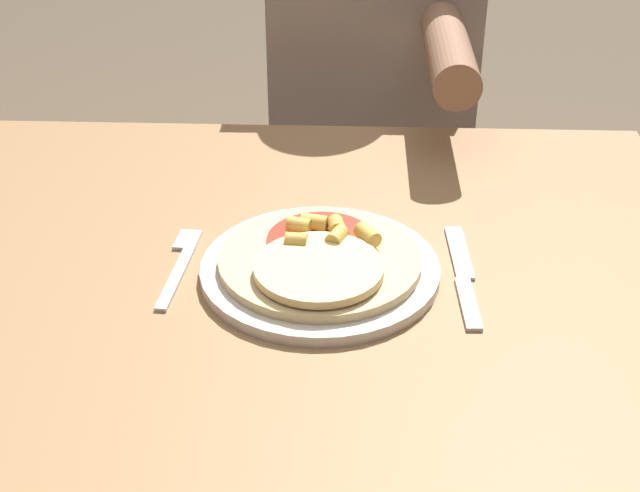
{
  "coord_description": "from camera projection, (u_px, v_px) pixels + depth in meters",
  "views": [
    {
      "loc": [
        0.08,
        -0.92,
        1.35
      ],
      "look_at": [
        0.05,
        -0.03,
        0.81
      ],
      "focal_mm": 50.0,
      "sensor_mm": 36.0,
      "label": 1
    }
  ],
  "objects": [
    {
      "name": "fork",
      "position": [
        181.0,
        262.0,
        1.08
      ],
      "size": [
        0.03,
        0.18,
        0.0
      ],
      "color": "silver",
      "rests_on": "dining_table"
    },
    {
      "name": "person_diner",
      "position": [
        373.0,
        92.0,
        1.67
      ],
      "size": [
        0.37,
        0.52,
        1.23
      ],
      "color": "#2D2D38",
      "rests_on": "ground_plane"
    },
    {
      "name": "knife",
      "position": [
        463.0,
        276.0,
        1.05
      ],
      "size": [
        0.03,
        0.22,
        0.0
      ],
      "color": "silver",
      "rests_on": "dining_table"
    },
    {
      "name": "plate",
      "position": [
        320.0,
        270.0,
        1.06
      ],
      "size": [
        0.28,
        0.28,
        0.01
      ],
      "color": "silver",
      "rests_on": "dining_table"
    },
    {
      "name": "dining_table",
      "position": [
        284.0,
        342.0,
        1.15
      ],
      "size": [
        1.07,
        0.81,
        0.77
      ],
      "color": "#9E754C",
      "rests_on": "ground_plane"
    },
    {
      "name": "pizza",
      "position": [
        320.0,
        259.0,
        1.05
      ],
      "size": [
        0.24,
        0.24,
        0.04
      ],
      "color": "#E0C689",
      "rests_on": "plate"
    }
  ]
}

